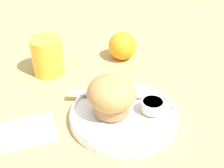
{
  "coord_description": "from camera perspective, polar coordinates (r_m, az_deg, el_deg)",
  "views": [
    {
      "loc": [
        -0.19,
        -0.46,
        0.41
      ],
      "look_at": [
        -0.02,
        0.04,
        0.06
      ],
      "focal_mm": 50.0,
      "sensor_mm": 36.0,
      "label": 1
    }
  ],
  "objects": [
    {
      "name": "cream_ramekin",
      "position": [
        0.62,
        7.43,
        -3.85
      ],
      "size": [
        0.05,
        0.05,
        0.02
      ],
      "color": "silver",
      "rests_on": "plate"
    },
    {
      "name": "muffin",
      "position": [
        0.6,
        -0.13,
        -1.93
      ],
      "size": [
        0.1,
        0.1,
        0.08
      ],
      "color": "#9E7047",
      "rests_on": "plate"
    },
    {
      "name": "berry_pair",
      "position": [
        0.63,
        -0.39,
        -3.32
      ],
      "size": [
        0.03,
        0.01,
        0.01
      ],
      "color": "#B7192D",
      "rests_on": "plate"
    },
    {
      "name": "folded_napkin",
      "position": [
        0.62,
        -17.65,
        -8.75
      ],
      "size": [
        0.16,
        0.09,
        0.01
      ],
      "color": "#D19E93",
      "rests_on": "ground_plane"
    },
    {
      "name": "ground_plane",
      "position": [
        0.64,
        3.02,
        -5.6
      ],
      "size": [
        3.0,
        3.0,
        0.0
      ],
      "primitive_type": "plane",
      "color": "tan"
    },
    {
      "name": "butter_knife",
      "position": [
        0.66,
        -0.27,
        -1.93
      ],
      "size": [
        0.17,
        0.08,
        0.0
      ],
      "rotation": [
        0.0,
        0.0,
        -0.39
      ],
      "color": "#B7B7BC",
      "rests_on": "plate"
    },
    {
      "name": "orange_fruit",
      "position": [
        0.82,
        1.91,
        6.97
      ],
      "size": [
        0.07,
        0.07,
        0.07
      ],
      "color": "orange",
      "rests_on": "ground_plane"
    },
    {
      "name": "juice_glass",
      "position": [
        0.77,
        -11.74,
        5.03
      ],
      "size": [
        0.08,
        0.08,
        0.09
      ],
      "color": "gold",
      "rests_on": "ground_plane"
    },
    {
      "name": "plate",
      "position": [
        0.63,
        2.07,
        -5.66
      ],
      "size": [
        0.22,
        0.22,
        0.02
      ],
      "color": "white",
      "rests_on": "ground_plane"
    }
  ]
}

